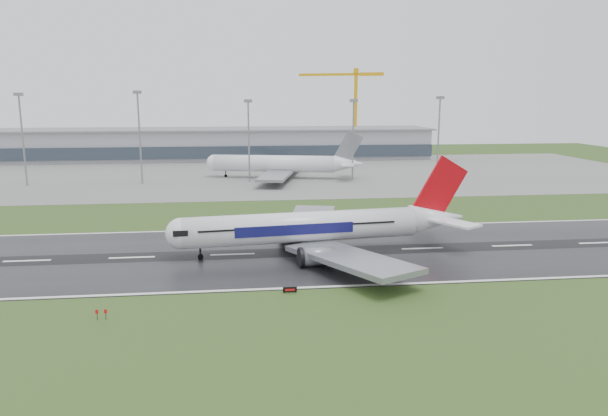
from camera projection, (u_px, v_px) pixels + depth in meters
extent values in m
plane|color=#2B4519|center=(132.00, 258.00, 111.14)|extent=(520.00, 520.00, 0.00)
cube|color=black|center=(132.00, 258.00, 111.13)|extent=(400.00, 45.00, 0.10)
cube|color=slate|center=(188.00, 174.00, 232.94)|extent=(400.00, 130.00, 0.08)
cube|color=gray|center=(197.00, 145.00, 289.95)|extent=(240.00, 36.00, 15.00)
cylinder|color=gray|center=(23.00, 142.00, 199.25)|extent=(0.64, 0.64, 32.06)
cylinder|color=gray|center=(140.00, 140.00, 203.77)|extent=(0.64, 0.64, 32.83)
cylinder|color=gray|center=(249.00, 143.00, 208.55)|extent=(0.64, 0.64, 29.70)
cylinder|color=gray|center=(353.00, 142.00, 213.01)|extent=(0.64, 0.64, 29.81)
cylinder|color=gray|center=(438.00, 140.00, 216.71)|extent=(0.64, 0.64, 30.90)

